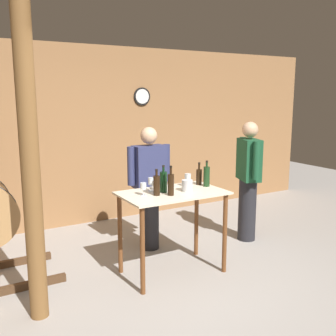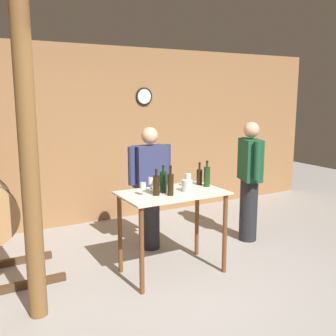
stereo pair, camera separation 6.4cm
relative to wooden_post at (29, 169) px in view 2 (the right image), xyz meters
name	(u,v)px [view 2 (the right image)]	position (x,y,z in m)	size (l,w,h in m)	color
ground_plane	(186,290)	(1.41, -0.25, -1.35)	(14.00, 14.00, 0.00)	#9E9993
back_wall	(97,136)	(1.41, 2.37, 0.00)	(8.40, 0.08, 2.70)	#996B42
tasting_table	(172,208)	(1.50, 0.18, -0.60)	(1.14, 0.68, 0.93)	beige
wooden_post	(29,169)	(0.00, 0.00, 0.00)	(0.16, 0.16, 2.70)	brown
wine_bottle_far_left	(156,185)	(1.28, 0.14, -0.31)	(0.07, 0.07, 0.28)	black
wine_bottle_left	(163,181)	(1.40, 0.23, -0.30)	(0.08, 0.08, 0.30)	black
wine_bottle_center	(171,184)	(1.41, 0.07, -0.30)	(0.07, 0.07, 0.31)	black
wine_bottle_right	(199,176)	(1.95, 0.34, -0.32)	(0.07, 0.07, 0.26)	black
wine_bottle_far_right	(207,176)	(1.98, 0.22, -0.30)	(0.07, 0.07, 0.30)	#193819
wine_glass_near_left	(143,186)	(1.16, 0.21, -0.33)	(0.06, 0.06, 0.14)	silver
wine_glass_near_center	(155,184)	(1.31, 0.23, -0.32)	(0.07, 0.07, 0.14)	silver
wine_glass_near_right	(151,181)	(1.31, 0.33, -0.32)	(0.06, 0.06, 0.15)	silver
wine_glass_far_side	(188,177)	(1.78, 0.32, -0.31)	(0.07, 0.07, 0.15)	silver
ice_bucket	(187,186)	(1.65, 0.14, -0.36)	(0.12, 0.12, 0.12)	silver
person_host	(250,179)	(2.90, 0.56, -0.49)	(0.34, 0.56, 1.62)	#232328
person_visitor_with_scarf	(150,186)	(1.60, 0.93, -0.52)	(0.59, 0.24, 1.58)	#232328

